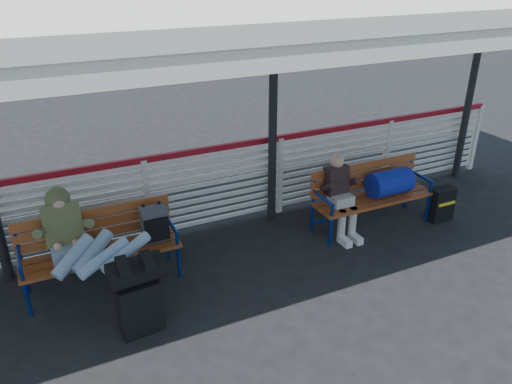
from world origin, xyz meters
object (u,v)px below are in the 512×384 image
suitcase_side (441,204)px  bench_left (114,237)px  companion_person (341,196)px  luggage_stack (138,292)px  traveler_man (89,247)px  bench_right (381,186)px

suitcase_side → bench_left: bearing=173.5°
bench_left → companion_person: bearing=-4.3°
luggage_stack → bench_left: 1.04m
luggage_stack → traveler_man: 0.81m
companion_person → traveler_man: bearing=-177.9°
bench_left → traveler_man: (-0.32, -0.35, 0.14)m
bench_left → suitcase_side: (4.63, -0.52, -0.33)m
traveler_man → suitcase_side: size_ratio=3.20×
bench_left → traveler_man: bearing=-132.7°
luggage_stack → bench_right: 3.79m
companion_person → suitcase_side: (1.60, -0.30, -0.34)m
bench_right → suitcase_side: 1.02m
luggage_stack → traveler_man: traveler_man is taller
luggage_stack → companion_person: (3.01, 0.81, 0.11)m
bench_right → suitcase_side: size_ratio=3.52×
luggage_stack → bench_right: bench_right is taller
bench_left → suitcase_side: 4.67m
luggage_stack → companion_person: bearing=10.0°
bench_right → companion_person: size_ratio=1.57×
traveler_man → suitcase_side: (4.95, -0.17, -0.47)m
suitcase_side → luggage_stack: bearing=-173.7°
bench_left → suitcase_side: bench_left is taller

